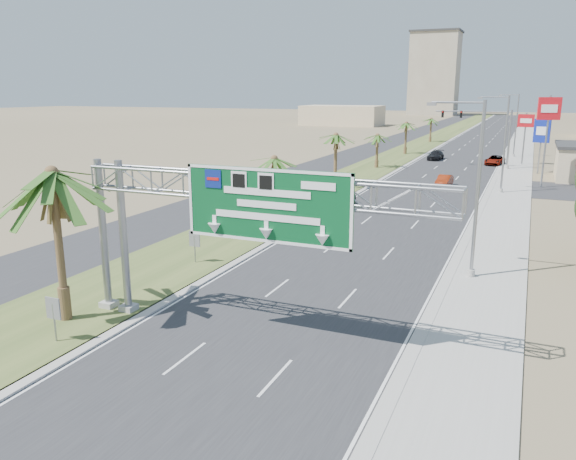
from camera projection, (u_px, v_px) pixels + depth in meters
The scene contains 26 objects.
road at pixel (477, 144), 113.59m from camera, with size 12.00×300.00×0.02m, color #28282B.
sidewalk_right at pixel (523, 145), 110.32m from camera, with size 4.00×300.00×0.10m, color #9E9B93.
median_grass at pixel (428, 142), 117.42m from camera, with size 7.00×300.00×0.12m, color #415525.
opposing_road at pixel (394, 141), 120.12m from camera, with size 8.00×300.00×0.02m, color #28282B.
sign_gantry at pixel (237, 200), 23.34m from camera, with size 16.75×1.24×7.50m.
palm_near at pixel (52, 174), 24.53m from camera, with size 5.70×5.70×8.35m.
palm_row_b at pixel (274, 160), 46.53m from camera, with size 3.99×3.99×5.95m.
palm_row_c at pixel (336, 136), 60.61m from camera, with size 3.99×3.99×6.75m.
palm_row_d at pixel (378, 136), 76.95m from camera, with size 3.99×3.99×5.45m.
palm_row_e at pixel (406, 124), 93.73m from camera, with size 3.99×3.99×6.15m.
palm_row_f at pixel (431, 119), 116.10m from camera, with size 3.99×3.99×5.75m.
streetlight_near at pixel (473, 197), 31.22m from camera, with size 3.27×0.44×10.00m.
streetlight_mid at pixel (503, 148), 57.96m from camera, with size 3.27×0.44×10.00m.
streetlight_far at pixel (515, 128), 90.05m from camera, with size 3.27×0.44×10.00m.
signal_mast at pixel (494, 133), 76.54m from camera, with size 10.28×0.71×8.00m.
median_signback_a at pixel (53, 312), 23.54m from camera, with size 0.75×0.08×2.08m.
median_signback_b at pixel (195, 241), 34.50m from camera, with size 0.75×0.08×2.08m.
tower_distant at pixel (434, 74), 246.44m from camera, with size 20.00×16.00×35.00m, color gray.
building_distant_left at pixel (342, 115), 174.71m from camera, with size 24.00×14.00×6.00m, color #CEB38B.
car_left_lane at pixel (344, 199), 51.90m from camera, with size 1.64×4.08×1.39m, color black.
car_mid_lane at pixel (444, 181), 62.81m from camera, with size 1.36×3.89×1.28m, color maroon.
car_right_lane at pixel (495, 160), 81.30m from camera, with size 2.19×4.76×1.32m, color gray.
car_far at pixel (436, 155), 87.27m from camera, with size 1.93×4.75×1.38m, color black.
pole_sign_red_near at pixel (549, 115), 60.51m from camera, with size 2.38×0.99×10.00m.
pole_sign_blue at pixel (542, 133), 71.71m from camera, with size 2.01×0.83×7.19m.
pole_sign_red_far at pixel (526, 124), 80.04m from camera, with size 2.22×0.64×7.42m.
Camera 1 is at (9.96, -10.32, 10.46)m, focal length 35.00 mm.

